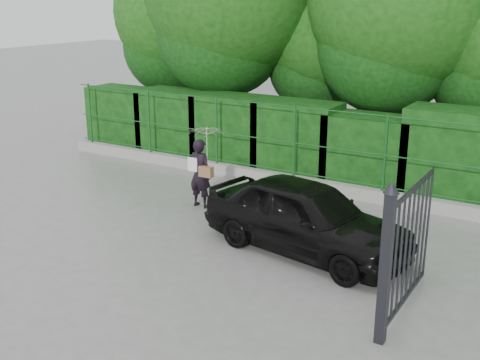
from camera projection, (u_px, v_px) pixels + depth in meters
The scene contains 7 objects.
ground at pixel (171, 245), 11.69m from camera, with size 80.00×80.00×0.00m, color gray.
kerb at pixel (279, 179), 15.31m from camera, with size 14.00×0.25×0.30m, color #9E9E99.
fence at pixel (288, 140), 14.89m from camera, with size 14.13×0.06×1.80m.
hedge at pixel (301, 140), 15.83m from camera, with size 14.20×1.20×2.18m.
gate at pixel (396, 252), 8.46m from camera, with size 0.22×2.33×2.36m.
woman at pixel (204, 156), 13.42m from camera, with size 0.86×0.84×1.88m.
car at pixel (306, 217), 11.19m from camera, with size 1.65×4.09×1.39m, color black.
Camera 1 is at (6.76, -8.52, 4.66)m, focal length 45.00 mm.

